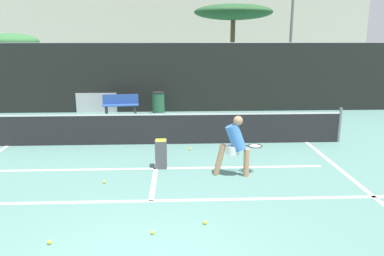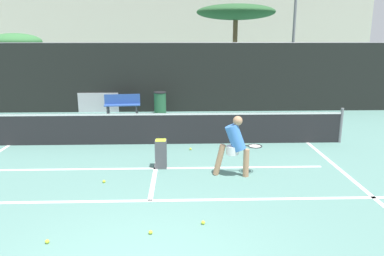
% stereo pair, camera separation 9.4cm
% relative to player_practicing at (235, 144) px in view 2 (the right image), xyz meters
% --- Properties ---
extents(court_baseline_near, '(11.00, 0.10, 0.01)m').
position_rel_player_practicing_xyz_m(court_baseline_near, '(-1.86, -1.32, -0.77)').
color(court_baseline_near, white).
rests_on(court_baseline_near, ground).
extents(court_service_line, '(8.25, 0.10, 0.01)m').
position_rel_player_practicing_xyz_m(court_service_line, '(-1.86, 0.55, -0.77)').
color(court_service_line, white).
rests_on(court_service_line, ground).
extents(court_center_mark, '(0.10, 4.02, 0.01)m').
position_rel_player_practicing_xyz_m(court_center_mark, '(-1.86, 0.69, -0.77)').
color(court_center_mark, white).
rests_on(court_center_mark, ground).
extents(court_sideline_right, '(0.10, 5.02, 0.01)m').
position_rel_player_practicing_xyz_m(court_sideline_right, '(2.65, 0.69, -0.77)').
color(court_sideline_right, white).
rests_on(court_sideline_right, ground).
extents(net, '(11.09, 0.09, 1.07)m').
position_rel_player_practicing_xyz_m(net, '(-1.86, 2.70, -0.26)').
color(net, slate).
rests_on(net, ground).
extents(fence_back, '(24.00, 0.06, 2.92)m').
position_rel_player_practicing_xyz_m(fence_back, '(-1.86, 7.73, 0.68)').
color(fence_back, black).
rests_on(fence_back, ground).
extents(player_practicing, '(1.20, 0.51, 1.43)m').
position_rel_player_practicing_xyz_m(player_practicing, '(0.00, 0.00, 0.00)').
color(player_practicing, tan).
rests_on(player_practicing, ground).
extents(tennis_ball_scattered_0, '(0.07, 0.07, 0.07)m').
position_rel_player_practicing_xyz_m(tennis_ball_scattered_0, '(-2.95, -0.35, -0.74)').
color(tennis_ball_scattered_0, '#D1E033').
rests_on(tennis_ball_scattered_0, ground).
extents(tennis_ball_scattered_2, '(0.07, 0.07, 0.07)m').
position_rel_player_practicing_xyz_m(tennis_ball_scattered_2, '(-3.36, -2.84, -0.74)').
color(tennis_ball_scattered_2, '#D1E033').
rests_on(tennis_ball_scattered_2, ground).
extents(tennis_ball_scattered_3, '(0.07, 0.07, 0.07)m').
position_rel_player_practicing_xyz_m(tennis_ball_scattered_3, '(-0.96, 2.04, -0.74)').
color(tennis_ball_scattered_3, '#D1E033').
rests_on(tennis_ball_scattered_3, ground).
extents(tennis_ball_scattered_4, '(0.07, 0.07, 0.07)m').
position_rel_player_practicing_xyz_m(tennis_ball_scattered_4, '(-1.75, -2.61, -0.74)').
color(tennis_ball_scattered_4, '#D1E033').
rests_on(tennis_ball_scattered_4, ground).
extents(tennis_ball_scattered_6, '(0.07, 0.07, 0.07)m').
position_rel_player_practicing_xyz_m(tennis_ball_scattered_6, '(-0.87, -2.31, -0.74)').
color(tennis_ball_scattered_6, '#D1E033').
rests_on(tennis_ball_scattered_6, ground).
extents(ball_hopper, '(0.28, 0.28, 0.71)m').
position_rel_player_practicing_xyz_m(ball_hopper, '(-1.73, 0.62, -0.40)').
color(ball_hopper, '#4C4C51').
rests_on(ball_hopper, ground).
extents(courtside_bench, '(1.48, 0.52, 0.86)m').
position_rel_player_practicing_xyz_m(courtside_bench, '(-3.61, 6.98, -0.31)').
color(courtside_bench, '#2D519E').
rests_on(courtside_bench, ground).
extents(trash_bin, '(0.52, 0.52, 0.95)m').
position_rel_player_practicing_xyz_m(trash_bin, '(-2.07, 7.06, -0.30)').
color(trash_bin, '#28603D').
rests_on(trash_bin, ground).
extents(parked_car, '(1.72, 4.42, 1.39)m').
position_rel_player_practicing_xyz_m(parked_car, '(-4.72, 9.81, -0.19)').
color(parked_car, '#B7B7BC').
rests_on(parked_car, ground).
extents(tree_west, '(2.78, 2.78, 3.33)m').
position_rel_player_practicing_xyz_m(tree_west, '(-10.04, 12.58, 2.06)').
color(tree_west, brown).
rests_on(tree_west, ground).
extents(tree_mid, '(4.61, 4.61, 5.00)m').
position_rel_player_practicing_xyz_m(tree_mid, '(2.07, 14.59, 3.73)').
color(tree_mid, brown).
rests_on(tree_mid, ground).
extents(building_far, '(36.00, 2.40, 6.81)m').
position_rel_player_practicing_xyz_m(building_far, '(-1.86, 27.46, 2.63)').
color(building_far, beige).
rests_on(building_far, ground).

